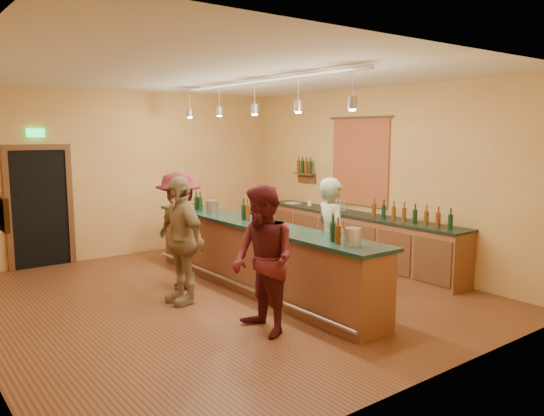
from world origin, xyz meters
TOP-DOWN VIEW (x-y plane):
  - floor at (0.00, 0.00)m, footprint 7.00×7.00m
  - ceiling at (0.00, 0.00)m, footprint 6.50×7.00m
  - wall_back at (0.00, 3.50)m, footprint 6.50×0.02m
  - wall_front at (0.00, -3.50)m, footprint 6.50×0.02m
  - wall_right at (3.25, 0.00)m, footprint 0.02×7.00m
  - doorway at (-1.70, 3.47)m, footprint 1.15×0.09m
  - tapestry at (3.23, 0.40)m, footprint 0.03×1.40m
  - bottle_shelf at (3.17, 1.90)m, footprint 0.17×0.55m
  - back_counter at (2.97, 0.18)m, footprint 0.60×4.55m
  - tasting_bar at (0.56, -0.00)m, footprint 0.73×5.10m
  - pendant_track at (0.56, -0.00)m, footprint 0.11×4.60m
  - bartender at (1.11, -1.11)m, footprint 0.58×0.74m
  - customer_a at (-0.42, -1.55)m, footprint 0.74×0.92m
  - customer_b at (-0.65, 0.11)m, footprint 0.51×1.09m
  - customer_c at (-0.34, 0.75)m, footprint 1.11×1.35m
  - bar_stool at (1.36, 1.80)m, footprint 0.35×0.35m

SIDE VIEW (x-z plane):
  - floor at x=0.00m, z-range 0.00..0.00m
  - back_counter at x=2.97m, z-range -0.15..1.12m
  - bar_stool at x=1.36m, z-range 0.22..0.94m
  - tasting_bar at x=0.56m, z-range -0.08..1.30m
  - bartender at x=1.11m, z-range 0.00..1.78m
  - customer_a at x=-0.42m, z-range 0.00..1.80m
  - customer_b at x=-0.65m, z-range 0.00..1.81m
  - customer_c at x=-0.34m, z-range 0.00..1.82m
  - doorway at x=-1.70m, z-range -0.11..2.36m
  - wall_back at x=0.00m, z-range 0.00..3.20m
  - wall_front at x=0.00m, z-range 0.00..3.20m
  - wall_right at x=3.25m, z-range 0.00..3.20m
  - bottle_shelf at x=3.17m, z-range 1.39..1.94m
  - tapestry at x=3.23m, z-range 1.05..2.65m
  - pendant_track at x=0.56m, z-range 2.73..3.24m
  - ceiling at x=0.00m, z-range 3.19..3.21m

